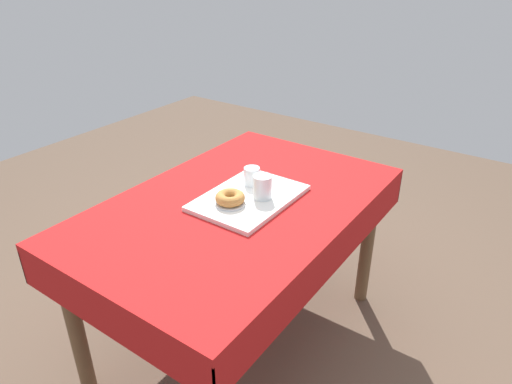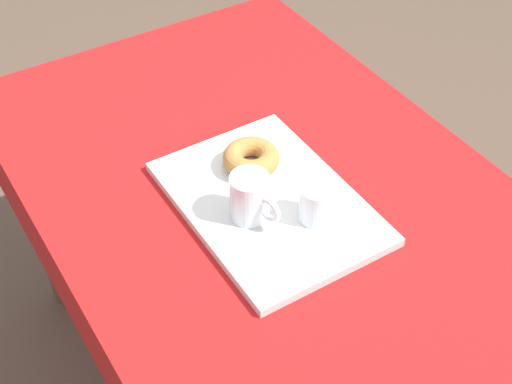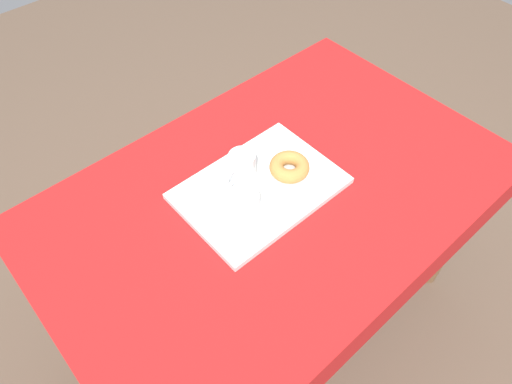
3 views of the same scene
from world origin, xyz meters
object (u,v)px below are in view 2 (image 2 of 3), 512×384
dining_table (270,225)px  tea_mug_left (250,199)px  water_glass_near (316,205)px  sugar_donut_left (251,158)px  donut_plate_left (251,167)px  serving_tray (268,203)px

dining_table → tea_mug_left: (-0.06, 0.08, 0.17)m
water_glass_near → sugar_donut_left: bearing=9.0°
dining_table → tea_mug_left: 0.20m
tea_mug_left → donut_plate_left: 0.15m
dining_table → water_glass_near: bearing=-171.3°
donut_plate_left → sugar_donut_left: size_ratio=1.05×
sugar_donut_left → donut_plate_left: bearing=0.0°
serving_tray → dining_table: bearing=-39.0°
water_glass_near → tea_mug_left: bearing=55.7°
water_glass_near → sugar_donut_left: size_ratio=0.66×
dining_table → serving_tray: size_ratio=3.05×
donut_plate_left → sugar_donut_left: bearing=0.0°
serving_tray → water_glass_near: 0.11m
dining_table → water_glass_near: water_glass_near is taller
serving_tray → sugar_donut_left: (0.10, -0.02, 0.04)m
water_glass_near → dining_table: bearing=8.7°
water_glass_near → donut_plate_left: (0.19, 0.03, -0.03)m
tea_mug_left → donut_plate_left: tea_mug_left is taller
serving_tray → donut_plate_left: donut_plate_left is taller
water_glass_near → donut_plate_left: size_ratio=0.63×
serving_tray → donut_plate_left: 0.10m
water_glass_near → serving_tray: bearing=28.7°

